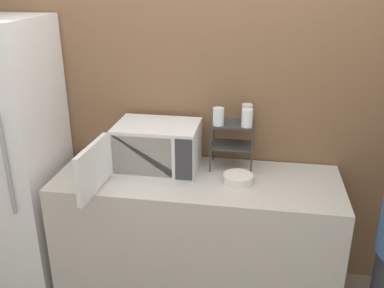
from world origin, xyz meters
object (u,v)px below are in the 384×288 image
object	(u,v)px
dish_rack	(232,136)
glass_front_left	(218,117)
bowl	(238,179)
refrigerator	(12,157)
glass_back_right	(247,113)
glass_front_right	(247,118)
microwave	(155,147)

from	to	relation	value
dish_rack	glass_front_left	xyz separation A→B (m)	(-0.09, -0.06, 0.15)
bowl	refrigerator	bearing A→B (deg)	178.49
glass_back_right	bowl	distance (m)	0.46
glass_front_left	glass_front_right	world-z (taller)	same
glass_front_right	refrigerator	xyz separation A→B (m)	(-1.65, -0.12, -0.34)
dish_rack	glass_front_right	xyz separation A→B (m)	(0.10, -0.06, 0.15)
microwave	dish_rack	bearing A→B (deg)	12.54
dish_rack	glass_front_right	size ratio (longest dim) A/B	2.79
glass_front_left	refrigerator	world-z (taller)	refrigerator
microwave	dish_rack	distance (m)	0.54
dish_rack	glass_front_left	distance (m)	0.19
microwave	bowl	size ratio (longest dim) A/B	4.27
glass_front_right	bowl	xyz separation A→B (m)	(-0.03, -0.17, -0.36)
glass_front_right	bowl	bearing A→B (deg)	-101.18
glass_front_left	refrigerator	size ratio (longest dim) A/B	0.06
glass_front_left	glass_front_right	xyz separation A→B (m)	(0.19, 0.00, 0.00)
glass_front_left	bowl	xyz separation A→B (m)	(0.16, -0.17, -0.36)
dish_rack	glass_back_right	distance (m)	0.18
glass_front_right	refrigerator	size ratio (longest dim) A/B	0.06
microwave	glass_front_left	xyz separation A→B (m)	(0.43, 0.05, 0.23)
glass_back_right	refrigerator	world-z (taller)	refrigerator
glass_back_right	refrigerator	xyz separation A→B (m)	(-1.65, -0.24, -0.34)
glass_back_right	dish_rack	bearing A→B (deg)	-148.16
glass_back_right	glass_front_right	size ratio (longest dim) A/B	1.00
glass_back_right	refrigerator	size ratio (longest dim) A/B	0.06
microwave	glass_front_right	xyz separation A→B (m)	(0.62, 0.06, 0.23)
microwave	glass_front_left	distance (m)	0.49
glass_front_left	glass_front_right	distance (m)	0.19
glass_back_right	glass_front_right	bearing A→B (deg)	-87.12
dish_rack	refrigerator	bearing A→B (deg)	-173.23
dish_rack	glass_back_right	bearing A→B (deg)	31.84
bowl	microwave	bearing A→B (deg)	169.13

